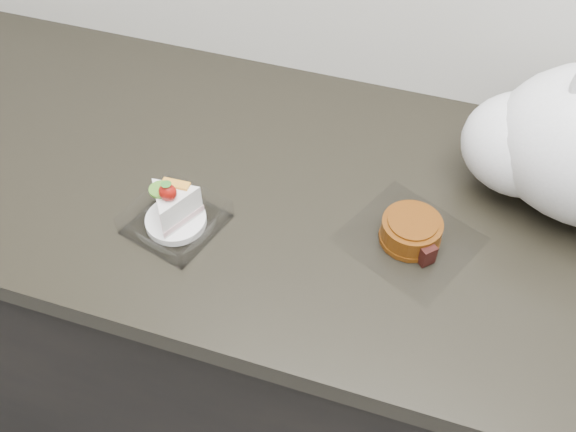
% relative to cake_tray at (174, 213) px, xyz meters
% --- Properties ---
extents(counter, '(2.04, 0.64, 0.90)m').
position_rel_cake_tray_xyz_m(counter, '(0.35, 0.13, -0.48)').
color(counter, black).
rests_on(counter, ground).
extents(cake_tray, '(0.16, 0.16, 0.10)m').
position_rel_cake_tray_xyz_m(cake_tray, '(0.00, 0.00, 0.00)').
color(cake_tray, white).
rests_on(cake_tray, counter).
extents(mooncake_wrap, '(0.24, 0.23, 0.04)m').
position_rel_cake_tray_xyz_m(mooncake_wrap, '(0.35, 0.08, -0.01)').
color(mooncake_wrap, white).
rests_on(mooncake_wrap, counter).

